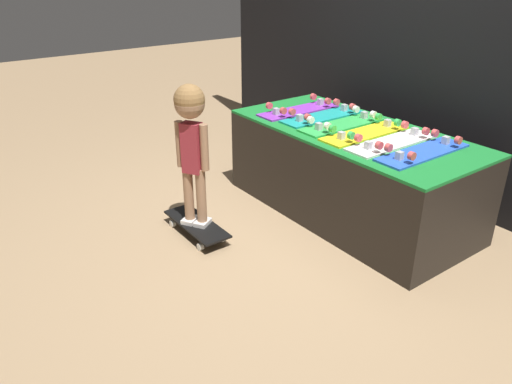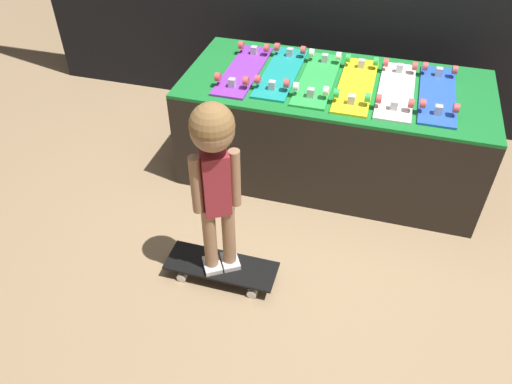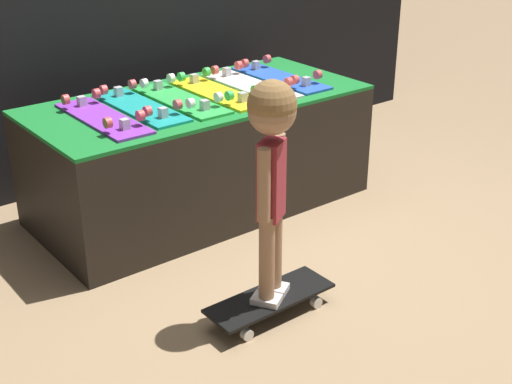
{
  "view_description": "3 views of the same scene",
  "coord_description": "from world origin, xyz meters",
  "px_view_note": "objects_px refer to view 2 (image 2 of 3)",
  "views": [
    {
      "loc": [
        2.36,
        -2.09,
        1.81
      ],
      "look_at": [
        -0.16,
        -0.24,
        0.32
      ],
      "focal_mm": 35.0,
      "sensor_mm": 36.0,
      "label": 1
    },
    {
      "loc": [
        0.29,
        -2.27,
        2.14
      ],
      "look_at": [
        -0.28,
        -0.31,
        0.4
      ],
      "focal_mm": 35.0,
      "sensor_mm": 36.0,
      "label": 2
    },
    {
      "loc": [
        -2.1,
        -2.67,
        1.84
      ],
      "look_at": [
        -0.17,
        -0.21,
        0.4
      ],
      "focal_mm": 50.0,
      "sensor_mm": 36.0,
      "label": 3
    }
  ],
  "objects_px": {
    "skateboard_green_on_rack": "(318,78)",
    "skateboard_blue_on_rack": "(438,93)",
    "skateboard_purple_on_rack": "(244,69)",
    "skateboard_yellow_on_rack": "(356,84)",
    "skateboard_teal_on_rack": "(281,71)",
    "skateboard_on_floor": "(222,267)",
    "skateboard_white_on_rack": "(396,89)",
    "child": "(214,162)"
  },
  "relations": [
    {
      "from": "skateboard_yellow_on_rack",
      "to": "child",
      "type": "xyz_separation_m",
      "value": [
        -0.51,
        -1.1,
        0.1
      ]
    },
    {
      "from": "skateboard_on_floor",
      "to": "skateboard_teal_on_rack",
      "type": "bearing_deg",
      "value": 88.26
    },
    {
      "from": "skateboard_green_on_rack",
      "to": "child",
      "type": "relative_size",
      "value": 0.72
    },
    {
      "from": "skateboard_purple_on_rack",
      "to": "child",
      "type": "distance_m",
      "value": 1.12
    },
    {
      "from": "skateboard_purple_on_rack",
      "to": "skateboard_yellow_on_rack",
      "type": "xyz_separation_m",
      "value": [
        0.71,
        -0.0,
        0.0
      ]
    },
    {
      "from": "skateboard_teal_on_rack",
      "to": "skateboard_purple_on_rack",
      "type": "bearing_deg",
      "value": -171.11
    },
    {
      "from": "child",
      "to": "skateboard_yellow_on_rack",
      "type": "bearing_deg",
      "value": 33.65
    },
    {
      "from": "skateboard_purple_on_rack",
      "to": "child",
      "type": "xyz_separation_m",
      "value": [
        0.2,
        -1.1,
        0.1
      ]
    },
    {
      "from": "skateboard_on_floor",
      "to": "child",
      "type": "xyz_separation_m",
      "value": [
        -0.0,
        0.0,
        0.71
      ]
    },
    {
      "from": "skateboard_white_on_rack",
      "to": "skateboard_on_floor",
      "type": "distance_m",
      "value": 1.47
    },
    {
      "from": "skateboard_yellow_on_rack",
      "to": "skateboard_on_floor",
      "type": "height_order",
      "value": "skateboard_yellow_on_rack"
    },
    {
      "from": "skateboard_teal_on_rack",
      "to": "child",
      "type": "height_order",
      "value": "child"
    },
    {
      "from": "skateboard_purple_on_rack",
      "to": "skateboard_white_on_rack",
      "type": "relative_size",
      "value": 1.0
    },
    {
      "from": "skateboard_teal_on_rack",
      "to": "skateboard_white_on_rack",
      "type": "relative_size",
      "value": 1.0
    },
    {
      "from": "child",
      "to": "skateboard_green_on_rack",
      "type": "bearing_deg",
      "value": 44.74
    },
    {
      "from": "skateboard_green_on_rack",
      "to": "skateboard_on_floor",
      "type": "xyz_separation_m",
      "value": [
        -0.27,
        -1.11,
        -0.61
      ]
    },
    {
      "from": "skateboard_white_on_rack",
      "to": "skateboard_teal_on_rack",
      "type": "bearing_deg",
      "value": 177.21
    },
    {
      "from": "skateboard_green_on_rack",
      "to": "skateboard_white_on_rack",
      "type": "height_order",
      "value": "same"
    },
    {
      "from": "skateboard_teal_on_rack",
      "to": "skateboard_green_on_rack",
      "type": "height_order",
      "value": "same"
    },
    {
      "from": "skateboard_on_floor",
      "to": "child",
      "type": "bearing_deg",
      "value": 180.0
    },
    {
      "from": "skateboard_purple_on_rack",
      "to": "skateboard_blue_on_rack",
      "type": "relative_size",
      "value": 1.0
    },
    {
      "from": "skateboard_green_on_rack",
      "to": "skateboard_white_on_rack",
      "type": "distance_m",
      "value": 0.47
    },
    {
      "from": "skateboard_green_on_rack",
      "to": "skateboard_on_floor",
      "type": "distance_m",
      "value": 1.3
    },
    {
      "from": "skateboard_teal_on_rack",
      "to": "skateboard_blue_on_rack",
      "type": "height_order",
      "value": "same"
    },
    {
      "from": "skateboard_purple_on_rack",
      "to": "skateboard_white_on_rack",
      "type": "distance_m",
      "value": 0.95
    },
    {
      "from": "skateboard_on_floor",
      "to": "skateboard_green_on_rack",
      "type": "bearing_deg",
      "value": 76.29
    },
    {
      "from": "skateboard_white_on_rack",
      "to": "child",
      "type": "xyz_separation_m",
      "value": [
        -0.75,
        -1.1,
        0.1
      ]
    },
    {
      "from": "skateboard_white_on_rack",
      "to": "skateboard_yellow_on_rack",
      "type": "bearing_deg",
      "value": -179.4
    },
    {
      "from": "skateboard_teal_on_rack",
      "to": "skateboard_blue_on_rack",
      "type": "bearing_deg",
      "value": -1.13
    },
    {
      "from": "child",
      "to": "skateboard_white_on_rack",
      "type": "bearing_deg",
      "value": 24.39
    },
    {
      "from": "skateboard_teal_on_rack",
      "to": "child",
      "type": "xyz_separation_m",
      "value": [
        -0.03,
        -1.14,
        0.1
      ]
    },
    {
      "from": "skateboard_teal_on_rack",
      "to": "skateboard_green_on_rack",
      "type": "relative_size",
      "value": 1.0
    },
    {
      "from": "skateboard_yellow_on_rack",
      "to": "skateboard_blue_on_rack",
      "type": "distance_m",
      "value": 0.47
    },
    {
      "from": "skateboard_yellow_on_rack",
      "to": "skateboard_on_floor",
      "type": "relative_size",
      "value": 1.18
    },
    {
      "from": "skateboard_white_on_rack",
      "to": "skateboard_blue_on_rack",
      "type": "relative_size",
      "value": 1.0
    },
    {
      "from": "child",
      "to": "skateboard_teal_on_rack",
      "type": "bearing_deg",
      "value": 56.71
    },
    {
      "from": "skateboard_blue_on_rack",
      "to": "skateboard_purple_on_rack",
      "type": "bearing_deg",
      "value": -179.11
    },
    {
      "from": "skateboard_green_on_rack",
      "to": "skateboard_yellow_on_rack",
      "type": "bearing_deg",
      "value": -3.04
    },
    {
      "from": "skateboard_teal_on_rack",
      "to": "skateboard_on_floor",
      "type": "bearing_deg",
      "value": -91.74
    },
    {
      "from": "skateboard_green_on_rack",
      "to": "skateboard_blue_on_rack",
      "type": "height_order",
      "value": "same"
    },
    {
      "from": "skateboard_purple_on_rack",
      "to": "skateboard_blue_on_rack",
      "type": "bearing_deg",
      "value": 0.89
    },
    {
      "from": "skateboard_on_floor",
      "to": "child",
      "type": "distance_m",
      "value": 0.71
    }
  ]
}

